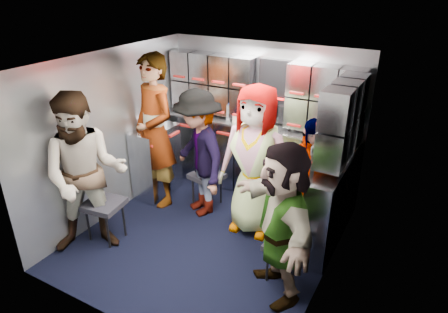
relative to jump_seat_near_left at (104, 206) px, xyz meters
The scene contains 29 objects.
floor 1.29m from the jump_seat_near_left, 30.16° to the left, with size 3.00×3.00×0.00m, color black.
wall_back 2.43m from the jump_seat_near_left, 63.54° to the left, with size 2.80×0.04×2.10m, color #979CA4.
wall_left 0.93m from the jump_seat_near_left, 119.85° to the left, with size 0.04×3.00×2.10m, color #979CA4.
wall_right 2.60m from the jump_seat_near_left, 13.98° to the left, with size 0.04×3.00×2.10m, color #979CA4.
ceiling 2.06m from the jump_seat_near_left, 30.16° to the left, with size 2.80×3.00×0.02m, color silver.
cart_bank_back 2.17m from the jump_seat_near_left, 61.07° to the left, with size 2.68×0.38×0.99m, color #979CA6.
cart_bank_left 1.18m from the jump_seat_near_left, 96.82° to the left, with size 0.38×0.76×0.99m, color #979CA6.
counter 2.25m from the jump_seat_near_left, 61.07° to the left, with size 2.68×0.42×0.03m, color #B2B4B9.
locker_bank_back 2.46m from the jump_seat_near_left, 61.82° to the left, with size 2.68×0.28×0.82m, color #979CA6.
locker_bank_right 2.85m from the jump_seat_near_left, 29.66° to the left, with size 0.28×1.00×0.82m, color #979CA6.
right_cabinet 2.60m from the jump_seat_near_left, 27.75° to the left, with size 0.28×1.20×1.00m, color #979CA6.
coffee_niche 2.58m from the jump_seat_near_left, 58.66° to the left, with size 0.46×0.16×0.84m, color black, non-canonical shape.
red_latch_strip 2.05m from the jump_seat_near_left, 58.30° to the left, with size 2.60×0.02×0.03m, color maroon.
jump_seat_near_left is the anchor object (origin of this frame).
jump_seat_mid_left 1.39m from the jump_seat_near_left, 62.39° to the left, with size 0.47×0.45×0.47m.
jump_seat_center 1.89m from the jump_seat_near_left, 40.87° to the left, with size 0.41×0.40×0.41m.
jump_seat_mid_right 2.40m from the jump_seat_near_left, 30.93° to the left, with size 0.41×0.39×0.48m.
jump_seat_near_right 2.13m from the jump_seat_near_left, ahead, with size 0.41×0.39×0.44m.
attendant_standing 1.17m from the jump_seat_near_left, 90.00° to the left, with size 0.74×0.49×2.04m, color black.
attendant_arc_a 0.51m from the jump_seat_near_left, 90.00° to the right, with size 0.90×0.70×1.85m, color black.
attendant_arc_b 1.29m from the jump_seat_near_left, 58.52° to the left, with size 1.07×0.62×1.66m, color black.
attendant_arc_c 1.84m from the jump_seat_near_left, 36.48° to the left, with size 0.89×0.58×1.83m, color black.
attendant_arc_d 2.34m from the jump_seat_near_left, 27.10° to the left, with size 0.91×0.38×1.55m, color black.
attendant_arc_e 2.14m from the jump_seat_near_left, ahead, with size 1.49×0.47×1.60m, color black.
bottle_left 1.99m from the jump_seat_near_left, 84.69° to the left, with size 0.06×0.06×0.23m, color white.
bottle_mid 2.08m from the jump_seat_near_left, 71.16° to the left, with size 0.07×0.07×0.23m, color white.
bottle_right 2.35m from the jump_seat_near_left, 56.07° to the left, with size 0.06×0.06×0.28m, color white.
cup_left 2.09m from the jump_seat_near_left, 67.95° to the left, with size 0.08×0.08×0.11m, color #CFB592.
cup_right 2.85m from the jump_seat_near_left, 41.47° to the left, with size 0.08×0.08×0.11m, color #CFB592.
Camera 1 is at (2.10, -3.38, 2.91)m, focal length 32.00 mm.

